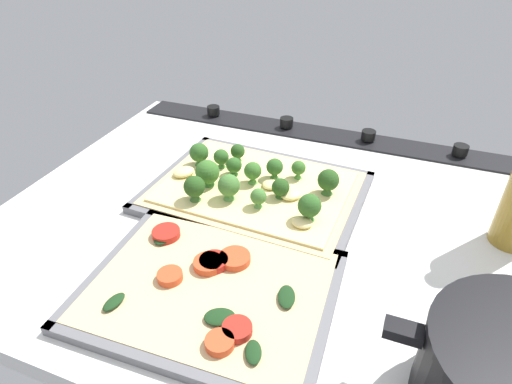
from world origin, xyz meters
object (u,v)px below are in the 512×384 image
(broccoli_pizza, at_px, (253,185))
(baking_tray_front, at_px, (256,193))
(veggie_pizza_back, at_px, (209,286))
(baking_tray_back, at_px, (210,291))

(broccoli_pizza, bearing_deg, baking_tray_front, -132.17)
(broccoli_pizza, height_order, veggie_pizza_back, broccoli_pizza)
(baking_tray_front, xyz_separation_m, baking_tray_back, (-0.02, 0.22, 0.00))
(broccoli_pizza, xyz_separation_m, veggie_pizza_back, (-0.03, 0.22, -0.01))
(baking_tray_front, relative_size, broccoli_pizza, 1.08)
(baking_tray_front, distance_m, broccoli_pizza, 0.02)
(baking_tray_front, xyz_separation_m, broccoli_pizza, (0.00, 0.00, 0.02))
(baking_tray_front, height_order, veggie_pizza_back, veggie_pizza_back)
(baking_tray_front, relative_size, veggie_pizza_back, 1.23)
(broccoli_pizza, bearing_deg, baking_tray_back, 97.17)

